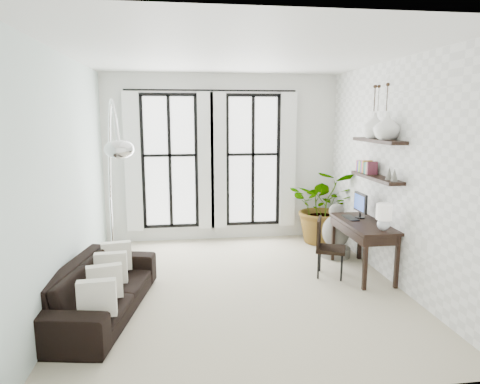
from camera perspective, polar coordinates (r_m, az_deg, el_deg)
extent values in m
plane|color=#BEB697|center=(6.27, -0.11, -12.50)|extent=(5.00, 5.00, 0.00)
plane|color=white|center=(5.84, -0.13, 17.87)|extent=(5.00, 5.00, 0.00)
plane|color=silver|center=(5.98, -22.02, 1.58)|extent=(0.00, 5.00, 5.00)
plane|color=white|center=(6.53, 19.86, 2.38)|extent=(0.00, 5.00, 5.00)
plane|color=white|center=(8.31, -2.41, 4.50)|extent=(4.50, 0.00, 4.50)
cube|color=white|center=(8.26, -9.33, 3.99)|extent=(1.00, 0.02, 2.50)
cube|color=white|center=(8.20, -14.11, 3.78)|extent=(0.30, 0.04, 2.60)
cube|color=white|center=(8.16, -4.57, 4.02)|extent=(0.30, 0.04, 2.60)
cube|color=white|center=(8.36, 1.72, 4.19)|extent=(1.00, 0.02, 2.50)
cube|color=white|center=(8.18, -2.88, 4.05)|extent=(0.30, 0.04, 2.60)
cube|color=white|center=(8.41, 6.42, 4.16)|extent=(0.30, 0.04, 2.60)
cylinder|color=black|center=(8.15, -3.84, 13.38)|extent=(3.20, 0.03, 0.03)
cube|color=black|center=(6.72, 17.69, 1.84)|extent=(0.25, 1.30, 0.05)
cube|color=black|center=(6.67, 17.94, 6.52)|extent=(0.25, 1.30, 0.05)
cube|color=#AD2B52|center=(7.21, 15.88, 3.38)|extent=(0.16, 0.03, 0.18)
cube|color=blue|center=(7.17, 16.02, 3.34)|extent=(0.16, 0.03, 0.18)
cube|color=#FFF938|center=(7.12, 16.16, 3.30)|extent=(0.16, 0.03, 0.18)
cube|color=#2F8E5F|center=(7.08, 16.31, 3.25)|extent=(0.16, 0.03, 0.18)
cube|color=#AC49A9|center=(7.04, 16.46, 3.21)|extent=(0.16, 0.03, 0.18)
cube|color=gold|center=(7.00, 16.61, 3.16)|extent=(0.16, 0.03, 0.18)
cube|color=#4E4E4E|center=(6.96, 16.76, 3.11)|extent=(0.16, 0.03, 0.18)
cube|color=teal|center=(6.92, 16.91, 3.07)|extent=(0.16, 0.03, 0.18)
cube|color=tan|center=(6.88, 17.07, 3.02)|extent=(0.16, 0.04, 0.18)
cube|color=brown|center=(6.84, 17.22, 2.97)|extent=(0.16, 0.04, 0.18)
cone|color=slate|center=(6.35, 19.28, 2.35)|extent=(0.10, 0.10, 0.18)
cone|color=slate|center=(6.22, 19.90, 2.16)|extent=(0.10, 0.10, 0.18)
imported|color=black|center=(5.64, -18.12, -12.16)|extent=(1.24, 2.32, 0.64)
cube|color=white|center=(4.92, -18.53, -13.28)|extent=(0.40, 0.12, 0.40)
cube|color=white|center=(5.35, -17.60, -11.32)|extent=(0.40, 0.12, 0.40)
cube|color=white|center=(5.78, -16.82, -9.65)|extent=(0.40, 0.12, 0.40)
cube|color=white|center=(6.21, -16.15, -8.21)|extent=(0.40, 0.12, 0.40)
imported|color=#2D7228|center=(8.32, 11.14, -1.87)|extent=(1.57, 1.47, 1.42)
cube|color=black|center=(6.79, 16.15, -4.05)|extent=(0.58, 1.38, 0.04)
cube|color=black|center=(6.80, 15.94, -4.84)|extent=(0.53, 1.32, 0.13)
cube|color=black|center=(6.25, 16.35, -9.14)|extent=(0.05, 0.05, 0.76)
cube|color=black|center=(6.45, 20.19, -8.76)|extent=(0.05, 0.05, 0.76)
cube|color=black|center=(7.38, 12.33, -6.01)|extent=(0.05, 0.05, 0.76)
cube|color=black|center=(7.55, 15.68, -5.79)|extent=(0.05, 0.05, 0.76)
cube|color=black|center=(6.99, 15.78, -1.37)|extent=(0.04, 0.42, 0.30)
cube|color=navy|center=(6.98, 15.59, -1.37)|extent=(0.00, 0.36, 0.24)
cube|color=black|center=(6.98, 14.48, -3.34)|extent=(0.15, 0.40, 0.02)
sphere|color=silver|center=(6.32, 18.57, -4.20)|extent=(0.18, 0.18, 0.18)
cylinder|color=white|center=(6.28, 18.67, -2.51)|extent=(0.22, 0.22, 0.22)
cube|color=black|center=(6.66, 12.03, -7.48)|extent=(0.55, 0.55, 0.05)
cube|color=black|center=(6.61, 10.47, -5.46)|extent=(0.20, 0.40, 0.47)
cylinder|color=black|center=(6.53, 11.05, -9.90)|extent=(0.03, 0.03, 0.39)
cylinder|color=black|center=(6.64, 13.85, -9.66)|extent=(0.03, 0.03, 0.39)
cylinder|color=black|center=(6.83, 10.13, -8.96)|extent=(0.03, 0.03, 0.39)
cylinder|color=black|center=(6.94, 12.82, -8.76)|extent=(0.03, 0.03, 0.39)
cylinder|color=silver|center=(7.27, -16.48, -9.23)|extent=(0.39, 0.39, 0.11)
cylinder|color=silver|center=(7.11, -16.70, -5.06)|extent=(0.04, 0.04, 1.09)
ellipsoid|color=silver|center=(5.25, -15.81, 5.50)|extent=(0.35, 0.35, 0.23)
cylinder|color=slate|center=(7.70, 12.55, -7.78)|extent=(0.52, 0.52, 0.16)
ellipsoid|color=slate|center=(7.60, 12.66, -5.17)|extent=(0.47, 0.47, 0.57)
sphere|color=slate|center=(7.51, 12.76, -2.49)|extent=(0.26, 0.26, 0.26)
imported|color=white|center=(6.44, 19.01, 8.28)|extent=(0.37, 0.37, 0.38)
imported|color=white|center=(6.80, 17.49, 8.43)|extent=(0.37, 0.37, 0.38)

